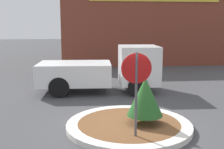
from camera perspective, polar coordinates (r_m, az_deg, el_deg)
name	(u,v)px	position (r m, az deg, el deg)	size (l,w,h in m)	color
ground_plane	(129,128)	(9.04, 3.43, -10.76)	(120.00, 120.00, 0.00)	#474749
traffic_island	(129,125)	(9.01, 3.44, -10.26)	(3.93, 3.93, 0.17)	silver
stop_sign	(136,80)	(7.54, 4.96, -1.04)	(0.82, 0.07, 2.50)	#4C4C51
island_shrub	(145,96)	(8.72, 6.73, -4.46)	(1.11, 1.11, 1.46)	brown
utility_truck	(105,70)	(13.56, -1.44, 0.96)	(5.82, 2.54, 2.22)	white
storefront_building	(146,26)	(25.15, 6.95, 9.72)	(14.36, 6.07, 6.25)	brown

